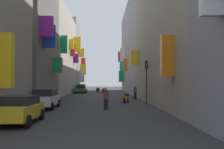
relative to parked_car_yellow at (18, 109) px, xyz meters
The scene contains 15 objects.
ground_plane 21.52m from the parked_car_yellow, 80.37° to the left, with size 140.00×140.00×0.00m, color #2D2D30.
building_left_mid_b 16.41m from the parked_car_yellow, 107.35° to the left, with size 7.19×10.21×16.05m.
building_left_mid_c 29.60m from the parked_car_yellow, 98.71° to the left, with size 7.37×18.99×13.41m.
building_left_far 45.40m from the parked_car_yellow, 95.61° to the left, with size 7.32×13.06×15.02m.
building_right_mid_b 40.16m from the parked_car_yellow, 72.90° to the left, with size 7.18×27.09×16.94m.
parked_car_yellow is the anchor object (origin of this frame).
parked_car_green 34.55m from the parked_car_yellow, 90.01° to the left, with size 2.02×4.50×1.33m.
parked_car_white 7.29m from the parked_car_yellow, 92.75° to the left, with size 1.88×4.12×1.49m.
parked_car_black 40.34m from the parked_car_yellow, 90.59° to the left, with size 1.93×4.47×1.52m.
scooter_orange 14.06m from the parked_car_yellow, 62.43° to the left, with size 0.77×1.72×1.13m.
scooter_black 38.02m from the parked_car_yellow, 85.48° to the left, with size 0.74×1.96×1.13m.
scooter_red 32.46m from the parked_car_yellow, 82.57° to the left, with size 0.75×1.78×1.13m.
pedestrian_crossing 18.71m from the parked_car_yellow, 64.89° to the left, with size 0.52×0.52×1.70m.
pedestrian_near_left 7.82m from the parked_car_yellow, 55.10° to the left, with size 0.41×0.41×1.65m.
traffic_light_near_corner 13.56m from the parked_car_yellow, 52.04° to the left, with size 0.26×0.34×4.07m.
Camera 1 is at (0.79, -4.50, 2.14)m, focal length 41.52 mm.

